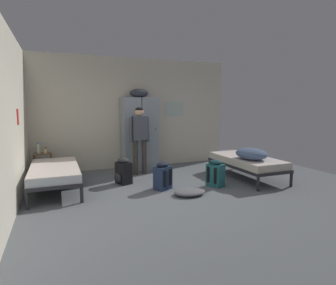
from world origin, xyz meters
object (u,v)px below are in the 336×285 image
Objects in this scene: lotion_bottle at (46,151)px; locker_bank at (139,132)px; person_traveler at (140,134)px; backpack_teal at (216,174)px; backpack_navy at (162,176)px; bedding_heap at (251,154)px; water_bottle at (38,148)px; backpack_black at (123,172)px; bed_left_rear at (55,171)px; shelf_unit at (43,163)px; clothes_pile_grey at (190,192)px; bed_right at (246,162)px.

locker_bank is at bearing 3.54° from lotion_bottle.
person_traveler is 2.07m from backpack_teal.
locker_bank is 0.61m from person_traveler.
locker_bank is 3.76× the size of backpack_navy.
backpack_teal is (1.17, -1.55, -0.71)m from person_traveler.
bedding_heap is 4.76m from water_bottle.
backpack_teal is (1.00, -2.14, -0.71)m from locker_bank.
lotion_bottle is at bearing 143.70° from backpack_black.
bed_left_rear is 1.18× the size of person_traveler.
person_traveler is at bearing 19.10° from bed_left_rear.
water_bottle is 0.45× the size of backpack_black.
shelf_unit is 1.04× the size of backpack_navy.
person_traveler is 2.13m from clothes_pile_grey.
lotion_bottle is at bearing -29.74° from shelf_unit.
shelf_unit is 1.04× the size of backpack_teal.
clothes_pile_grey is at bearing -57.34° from backpack_navy.
bed_left_rear is 3.45× the size of backpack_black.
clothes_pile_grey is (2.65, -2.39, -0.63)m from water_bottle.
locker_bank is at bearing 131.94° from bedding_heap.
person_traveler is at bearing 102.37° from clothes_pile_grey.
backpack_navy reaches higher than bed_right.
shelf_unit is 4.65m from bed_right.
clothes_pile_grey is (-1.75, -0.64, -0.32)m from bed_right.
lotion_bottle is 1.93m from backpack_black.
bedding_heap reaches higher than backpack_navy.
person_traveler reaches higher than bedding_heap.
lotion_bottle is 3.46m from clothes_pile_grey.
shelf_unit is at bearing 137.31° from clothes_pile_grey.
bedding_heap is at bearing -5.08° from backpack_navy.
person_traveler is at bearing 126.98° from backpack_teal.
water_bottle reaches higher than backpack_navy.
backpack_navy is (0.07, -1.35, -0.71)m from person_traveler.
bedding_heap reaches higher than shelf_unit.
bed_right is at bearing -11.89° from backpack_black.
shelf_unit is at bearing 158.12° from bed_right.
backpack_teal is at bearing -27.01° from backpack_black.
bed_left_rear is 2.10m from backpack_navy.
backpack_navy is 0.92× the size of clothes_pile_grey.
backpack_black is (1.52, -1.12, -0.37)m from lotion_bottle.
water_bottle is at bearing 158.20° from lotion_bottle.
bed_left_rear is 13.51× the size of lotion_bottle.
lotion_bottle is 2.83m from backpack_navy.
clothes_pile_grey is (0.34, -0.53, -0.20)m from backpack_navy.
lotion_bottle reaches higher than backpack_black.
person_traveler is at bearing 150.10° from bed_right.
locker_bank is 3.76× the size of backpack_black.
bedding_heap is at bearing -12.28° from bed_left_rear.
locker_bank is 2.42m from water_bottle.
backpack_black reaches higher than bed_right.
bed_right is at bearing 71.16° from bedding_heap.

